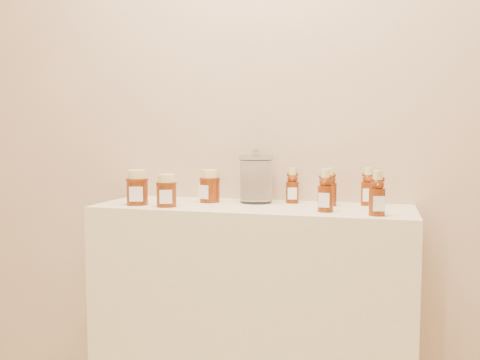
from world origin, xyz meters
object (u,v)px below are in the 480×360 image
(display_table, at_px, (252,321))
(bear_bottle_front_left, at_px, (326,187))
(glass_canister, at_px, (256,177))
(bear_bottle_back_left, at_px, (292,183))
(honey_jar_left, at_px, (137,187))

(display_table, xyz_separation_m, bear_bottle_front_left, (0.28, -0.08, 0.54))
(glass_canister, bearing_deg, bear_bottle_front_left, -30.68)
(display_table, distance_m, bear_bottle_front_left, 0.61)
(bear_bottle_back_left, xyz_separation_m, honey_jar_left, (-0.57, -0.21, -0.01))
(honey_jar_left, height_order, glass_canister, glass_canister)
(bear_bottle_back_left, distance_m, glass_canister, 0.15)
(bear_bottle_front_left, relative_size, honey_jar_left, 1.27)
(bear_bottle_front_left, distance_m, glass_canister, 0.34)
(glass_canister, bearing_deg, display_table, -85.32)
(bear_bottle_back_left, distance_m, honey_jar_left, 0.61)
(display_table, xyz_separation_m, glass_canister, (-0.01, 0.09, 0.55))
(display_table, relative_size, bear_bottle_back_left, 7.56)
(bear_bottle_front_left, bearing_deg, glass_canister, 154.79)
(bear_bottle_front_left, bearing_deg, display_table, 169.57)
(display_table, xyz_separation_m, honey_jar_left, (-0.44, -0.09, 0.52))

